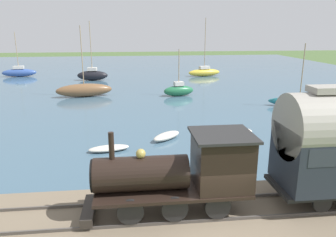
# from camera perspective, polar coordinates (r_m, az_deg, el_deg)

# --- Properties ---
(ground_plane) EXTENTS (200.00, 200.00, 0.00)m
(ground_plane) POSITION_cam_1_polar(r_m,az_deg,el_deg) (13.21, 8.86, -19.16)
(ground_plane) COLOR #476033
(harbor_water) EXTENTS (80.00, 80.00, 0.01)m
(harbor_water) POSITION_cam_1_polar(r_m,az_deg,el_deg) (54.37, -3.16, 7.52)
(harbor_water) COLOR #426075
(harbor_water) RESTS_ON ground
(rail_embankment) EXTENTS (4.53, 56.00, 0.68)m
(rail_embankment) POSITION_cam_1_polar(r_m,az_deg,el_deg) (13.66, 8.05, -16.43)
(rail_embankment) COLOR #756651
(rail_embankment) RESTS_ON ground
(steam_locomotive) EXTENTS (2.20, 6.38, 3.22)m
(steam_locomotive) POSITION_cam_1_polar(r_m,az_deg,el_deg) (12.46, 2.94, -8.80)
(steam_locomotive) COLOR black
(steam_locomotive) RESTS_ON rail_embankment
(sailboat_brown) EXTENTS (2.57, 6.34, 7.78)m
(sailboat_brown) POSITION_cam_1_polar(r_m,az_deg,el_deg) (38.17, -14.38, 4.83)
(sailboat_brown) COLOR brown
(sailboat_brown) RESTS_ON harbor_water
(sailboat_blue) EXTENTS (1.94, 5.30, 6.93)m
(sailboat_blue) POSITION_cam_1_polar(r_m,az_deg,el_deg) (57.87, -24.49, 7.34)
(sailboat_blue) COLOR #335199
(sailboat_blue) RESTS_ON harbor_water
(sailboat_green) EXTENTS (1.92, 3.72, 5.25)m
(sailboat_green) POSITION_cam_1_polar(r_m,az_deg,el_deg) (37.43, 1.88, 4.96)
(sailboat_green) COLOR #236B42
(sailboat_green) RESTS_ON harbor_water
(sailboat_yellow) EXTENTS (2.47, 5.57, 9.05)m
(sailboat_yellow) POSITION_cam_1_polar(r_m,az_deg,el_deg) (53.60, 6.33, 8.06)
(sailboat_yellow) COLOR gold
(sailboat_yellow) RESTS_ON harbor_water
(sailboat_teal) EXTENTS (3.47, 5.73, 6.12)m
(sailboat_teal) POSITION_cam_1_polar(r_m,az_deg,el_deg) (34.43, 21.88, 2.63)
(sailboat_teal) COLOR #1E707A
(sailboat_teal) RESTS_ON harbor_water
(sailboat_black) EXTENTS (1.74, 4.55, 8.50)m
(sailboat_black) POSITION_cam_1_polar(r_m,az_deg,el_deg) (50.16, -13.02, 7.40)
(sailboat_black) COLOR black
(sailboat_black) RESTS_ON harbor_water
(rowboat_mid_harbor) EXTENTS (1.35, 2.66, 0.35)m
(rowboat_mid_harbor) POSITION_cam_1_polar(r_m,az_deg,el_deg) (20.96, -10.26, -5.13)
(rowboat_mid_harbor) COLOR beige
(rowboat_mid_harbor) RESTS_ON harbor_water
(rowboat_far_out) EXTENTS (2.30, 2.42, 0.49)m
(rowboat_far_out) POSITION_cam_1_polar(r_m,az_deg,el_deg) (22.71, -0.25, -3.07)
(rowboat_far_out) COLOR beige
(rowboat_far_out) RESTS_ON harbor_water
(rowboat_near_shore) EXTENTS (2.13, 2.58, 0.48)m
(rowboat_near_shore) POSITION_cam_1_polar(r_m,az_deg,el_deg) (24.69, 11.67, -1.89)
(rowboat_near_shore) COLOR beige
(rowboat_near_shore) RESTS_ON harbor_water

